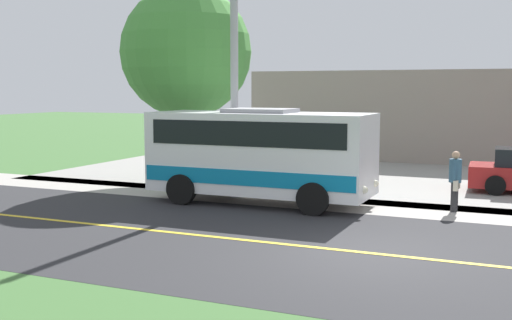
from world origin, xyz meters
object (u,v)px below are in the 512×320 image
Objects in this scene: street_light_pole at (233,40)px; tree_curbside at (186,52)px; pedestrian_with_bags at (455,179)px; commercial_building at (450,113)px; shuttle_bus_front at (261,151)px.

tree_curbside is (-2.51, -3.06, -0.16)m from street_light_pole.
pedestrian_with_bags is 0.24× the size of tree_curbside.
street_light_pole is 3.96m from tree_curbside.
pedestrian_with_bags is 16.14m from commercial_building.
street_light_pole is 17.33m from commercial_building.
commercial_building is (-14.00, 7.54, -2.57)m from tree_curbside.
tree_curbside reaches higher than pedestrian_with_bags.
shuttle_bus_front is 0.37× the size of commercial_building.
tree_curbside is (-2.94, -4.16, 3.14)m from shuttle_bus_front.
street_light_pole is 0.49× the size of commercial_building.
shuttle_bus_front reaches higher than pedestrian_with_bags.
shuttle_bus_front is 17.28m from commercial_building.
pedestrian_with_bags is at bearing 7.35° from commercial_building.
commercial_building is at bearing 164.80° from street_light_pole.
pedestrian_with_bags is at bearing 94.76° from street_light_pole.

